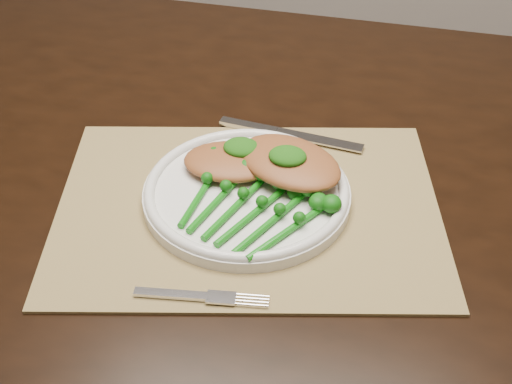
% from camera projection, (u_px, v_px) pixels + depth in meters
% --- Properties ---
extents(dining_table, '(1.63, 0.96, 0.75)m').
position_uv_depth(dining_table, '(250.00, 339.00, 1.18)').
color(dining_table, black).
rests_on(dining_table, ground).
extents(placemat, '(0.52, 0.42, 0.00)m').
position_uv_depth(placemat, '(248.00, 207.00, 0.87)').
color(placemat, olive).
rests_on(placemat, dining_table).
extents(dinner_plate, '(0.25, 0.25, 0.02)m').
position_uv_depth(dinner_plate, '(247.00, 192.00, 0.87)').
color(dinner_plate, silver).
rests_on(dinner_plate, placemat).
extents(knife, '(0.20, 0.04, 0.01)m').
position_uv_depth(knife, '(276.00, 132.00, 0.98)').
color(knife, silver).
rests_on(knife, placemat).
extents(fork, '(0.15, 0.03, 0.00)m').
position_uv_depth(fork, '(210.00, 297.00, 0.75)').
color(fork, silver).
rests_on(fork, placemat).
extents(chicken_fillet_left, '(0.13, 0.10, 0.02)m').
position_uv_depth(chicken_fillet_left, '(231.00, 161.00, 0.89)').
color(chicken_fillet_left, '#95552B').
rests_on(chicken_fillet_left, dinner_plate).
extents(chicken_fillet_right, '(0.17, 0.15, 0.03)m').
position_uv_depth(chicken_fillet_right, '(290.00, 162.00, 0.88)').
color(chicken_fillet_right, '#95552B').
rests_on(chicken_fillet_right, dinner_plate).
extents(pesto_dollop_left, '(0.05, 0.04, 0.02)m').
position_uv_depth(pesto_dollop_left, '(241.00, 147.00, 0.89)').
color(pesto_dollop_left, '#104109').
rests_on(pesto_dollop_left, chicken_fillet_left).
extents(pesto_dollop_right, '(0.05, 0.04, 0.02)m').
position_uv_depth(pesto_dollop_right, '(288.00, 156.00, 0.86)').
color(pesto_dollop_right, '#104109').
rests_on(pesto_dollop_right, chicken_fillet_right).
extents(broccolini_bundle, '(0.19, 0.21, 0.04)m').
position_uv_depth(broccolini_bundle, '(243.00, 211.00, 0.83)').
color(broccolini_bundle, '#0D630D').
rests_on(broccolini_bundle, dinner_plate).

